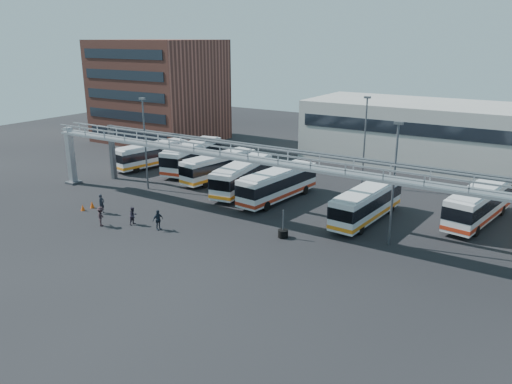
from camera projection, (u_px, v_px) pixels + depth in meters
The scene contains 21 objects.
ground at pixel (221, 242), 41.73m from camera, with size 140.00×140.00×0.00m, color black.
gantry at pixel (258, 164), 44.83m from camera, with size 51.40×5.15×7.10m.
apartment_building at pixel (159, 91), 80.86m from camera, with size 18.00×15.00×16.00m, color brown.
warehouse at pixel (466, 136), 65.14m from camera, with size 42.00×14.00×8.00m, color #9E9E99.
light_pole_left at pixel (145, 139), 54.61m from camera, with size 0.70×0.35×10.21m.
light_pole_mid at pixel (394, 178), 39.58m from camera, with size 0.70×0.35×10.21m.
light_pole_back at pixel (365, 137), 55.76m from camera, with size 0.70×0.35×10.21m.
bus_0 at pixel (152, 154), 65.28m from camera, with size 4.30×10.60×3.14m.
bus_1 at pixel (192, 155), 63.70m from camera, with size 4.61×11.78×3.49m.
bus_2 at pixel (219, 166), 59.24m from camera, with size 4.01×10.72×3.18m.
bus_3 at pixel (243, 175), 54.90m from camera, with size 4.01×11.22×3.33m.
bus_4 at pixel (278, 183), 51.92m from camera, with size 3.70×11.11×3.31m.
bus_6 at pixel (367, 203), 46.02m from camera, with size 3.29×10.78×3.23m.
bus_8 at pixel (479, 203), 45.60m from camera, with size 4.40×11.42×3.39m.
pedestrian_a at pixel (102, 204), 48.29m from camera, with size 0.70×0.46×1.93m, color black.
pedestrian_b at pixel (133, 216), 45.43m from camera, with size 0.81×0.63×1.66m, color #28202D.
pedestrian_c at pixel (101, 216), 45.04m from camera, with size 1.18×0.68×1.83m, color #2E1E22.
pedestrian_d at pixel (158, 220), 44.17m from camera, with size 1.07×0.45×1.83m, color black.
cone_left at pixel (92, 205), 49.95m from camera, with size 0.44×0.44×0.70m, color #E34E0C.
cone_right at pixel (83, 208), 49.20m from camera, with size 0.40×0.40×0.63m, color #E34E0C.
tire_stack at pixel (283, 233), 42.58m from camera, with size 0.87×0.87×2.49m.
Camera 1 is at (23.00, -31.11, 16.44)m, focal length 35.00 mm.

